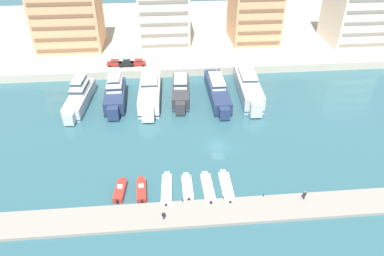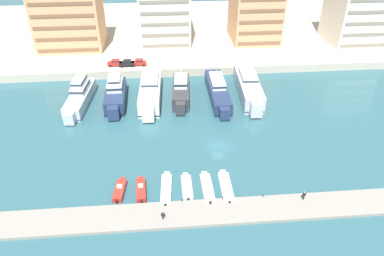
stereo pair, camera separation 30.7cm
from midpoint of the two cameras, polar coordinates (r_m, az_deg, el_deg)
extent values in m
plane|color=#2D5B66|center=(76.58, 3.96, -2.79)|extent=(400.00, 400.00, 0.00)
cube|color=#BCB29E|center=(137.32, -0.41, 14.59)|extent=(180.00, 70.00, 2.23)
cube|color=gray|center=(62.73, 6.51, -12.42)|extent=(120.00, 5.67, 0.55)
cube|color=silver|center=(94.32, -16.78, 4.30)|extent=(5.64, 16.92, 3.05)
cube|color=silver|center=(86.70, -18.29, 1.39)|extent=(2.42, 2.24, 2.60)
cube|color=#334C7F|center=(94.78, -16.69, 3.78)|extent=(5.69, 17.08, 0.24)
cube|color=white|center=(94.29, -16.83, 5.95)|extent=(3.82, 7.24, 1.75)
cube|color=#233342|center=(94.22, -16.84, 6.04)|extent=(3.87, 7.32, 0.63)
cube|color=white|center=(93.60, -16.98, 6.82)|extent=(2.98, 5.65, 1.49)
cube|color=#233342|center=(93.54, -17.00, 6.91)|extent=(3.02, 5.71, 0.54)
cylinder|color=silver|center=(93.83, -16.98, 8.01)|extent=(0.16, 0.16, 1.80)
cube|color=silver|center=(102.06, -15.50, 6.35)|extent=(3.52, 1.23, 0.20)
cube|color=navy|center=(92.88, -11.68, 4.75)|extent=(4.76, 14.14, 3.43)
cube|color=navy|center=(85.84, -12.04, 2.25)|extent=(2.54, 2.31, 2.91)
cube|color=black|center=(93.40, -11.61, 4.15)|extent=(4.81, 14.28, 0.24)
cube|color=white|center=(92.67, -11.81, 6.43)|extent=(3.64, 5.96, 1.63)
cube|color=#233342|center=(92.60, -11.82, 6.52)|extent=(3.69, 6.02, 0.59)
cube|color=white|center=(92.04, -11.92, 7.25)|extent=(2.84, 4.65, 1.32)
cube|color=#233342|center=(91.98, -11.93, 7.32)|extent=(2.87, 4.70, 0.48)
cylinder|color=silver|center=(92.19, -11.99, 8.36)|extent=(0.16, 0.16, 1.80)
cube|color=navy|center=(99.86, -11.35, 6.39)|extent=(3.88, 0.96, 0.20)
cube|color=silver|center=(92.88, -6.49, 5.44)|extent=(5.67, 18.78, 3.96)
cube|color=silver|center=(83.78, -6.83, 2.20)|extent=(2.78, 2.55, 3.37)
cube|color=#192347|center=(93.48, -6.44, 4.74)|extent=(5.73, 18.97, 0.24)
cube|color=white|center=(92.91, -6.56, 7.32)|extent=(4.14, 7.96, 1.47)
cube|color=#233342|center=(92.84, -6.56, 7.41)|extent=(4.19, 8.04, 0.53)
cylinder|color=silver|center=(93.27, -6.59, 8.54)|extent=(0.16, 0.16, 1.80)
cube|color=silver|center=(101.97, -6.20, 7.54)|extent=(4.18, 1.08, 0.20)
cube|color=#333338|center=(93.21, -1.83, 5.53)|extent=(5.08, 14.83, 3.30)
cube|color=#333338|center=(86.01, -1.89, 3.05)|extent=(2.34, 2.16, 2.81)
cube|color=#334C7F|center=(93.72, -1.82, 4.95)|extent=(5.14, 14.98, 0.24)
cube|color=white|center=(93.07, -1.85, 7.20)|extent=(3.57, 6.34, 1.67)
cube|color=#233342|center=(93.00, -1.85, 7.29)|extent=(3.61, 6.40, 0.60)
cylinder|color=silver|center=(93.16, -1.86, 8.40)|extent=(0.16, 0.16, 1.80)
cube|color=#333338|center=(100.45, -1.77, 7.20)|extent=(3.45, 1.15, 0.20)
cube|color=navy|center=(93.77, 3.79, 5.57)|extent=(4.24, 19.50, 3.07)
cube|color=navy|center=(84.55, 4.87, 2.27)|extent=(2.30, 2.09, 2.61)
cube|color=#192347|center=(94.23, 3.77, 5.03)|extent=(4.28, 19.70, 0.24)
cube|color=white|center=(94.04, 3.70, 7.20)|extent=(3.28, 8.20, 1.43)
cube|color=#233342|center=(93.98, 3.71, 7.27)|extent=(3.32, 8.28, 0.52)
cylinder|color=silver|center=(94.45, 3.63, 8.40)|extent=(0.16, 0.16, 1.80)
cube|color=navy|center=(103.09, 2.92, 7.85)|extent=(3.55, 0.91, 0.20)
cube|color=silver|center=(95.51, 8.42, 6.14)|extent=(5.77, 19.90, 4.06)
cube|color=silver|center=(86.06, 9.61, 2.89)|extent=(2.75, 2.52, 3.45)
cube|color=#334C7F|center=(96.11, 8.36, 5.44)|extent=(5.83, 20.10, 0.24)
cube|color=white|center=(95.62, 8.41, 8.00)|extent=(4.15, 8.45, 1.39)
cube|color=#233342|center=(95.57, 8.41, 8.08)|extent=(4.20, 8.53, 0.50)
cylinder|color=silver|center=(96.08, 8.36, 9.18)|extent=(0.16, 0.16, 1.80)
cube|color=silver|center=(105.01, 7.46, 8.26)|extent=(4.11, 1.10, 0.20)
cube|color=red|center=(66.49, -11.04, -9.43)|extent=(2.18, 5.05, 1.06)
cube|color=red|center=(68.51, -10.61, -7.87)|extent=(0.98, 0.83, 0.90)
cube|color=silver|center=(66.26, -11.05, -8.73)|extent=(0.96, 0.70, 0.46)
cube|color=#283847|center=(66.42, -11.01, -8.53)|extent=(0.82, 0.17, 0.27)
cube|color=black|center=(64.53, -11.49, -10.90)|extent=(0.39, 0.32, 0.60)
cube|color=red|center=(65.98, -7.85, -9.43)|extent=(1.82, 5.34, 1.10)
cube|color=red|center=(68.19, -7.90, -7.76)|extent=(0.91, 0.75, 0.93)
cube|color=silver|center=(65.76, -7.91, -8.71)|extent=(0.90, 0.64, 0.43)
cube|color=#283847|center=(65.93, -7.92, -8.50)|extent=(0.80, 0.11, 0.26)
cube|color=black|center=(63.82, -7.81, -11.03)|extent=(0.37, 0.30, 0.60)
cube|color=white|center=(65.89, -4.02, -9.37)|extent=(2.20, 7.56, 0.83)
cube|color=white|center=(68.95, -3.93, -7.07)|extent=(1.02, 0.85, 0.70)
cube|color=silver|center=(65.89, -4.03, -8.65)|extent=(1.00, 0.66, 0.41)
cube|color=#283847|center=(66.06, -4.02, -8.45)|extent=(0.89, 0.13, 0.24)
cube|color=black|center=(62.95, -4.12, -11.68)|extent=(0.38, 0.30, 0.60)
cube|color=white|center=(66.07, -0.85, -9.09)|extent=(1.78, 5.81, 0.89)
cube|color=white|center=(68.51, -1.07, -7.27)|extent=(0.97, 0.80, 0.76)
cube|color=silver|center=(65.93, -0.88, -8.39)|extent=(0.97, 0.60, 0.50)
cube|color=#283847|center=(66.08, -0.90, -8.18)|extent=(0.88, 0.08, 0.30)
cube|color=black|center=(63.72, -0.62, -10.84)|extent=(0.36, 0.28, 0.60)
cube|color=beige|center=(65.84, 2.28, -9.23)|extent=(1.96, 6.95, 1.02)
cube|color=beige|center=(68.68, 1.82, -7.09)|extent=(1.02, 0.84, 0.86)
cube|color=silver|center=(65.71, 2.23, -8.43)|extent=(1.01, 0.62, 0.50)
cube|color=#283847|center=(65.87, 2.19, -8.22)|extent=(0.91, 0.10, 0.30)
cube|color=black|center=(63.13, 2.77, -11.34)|extent=(0.37, 0.29, 0.60)
cube|color=white|center=(66.52, 5.14, -9.01)|extent=(1.98, 7.46, 0.71)
cube|color=white|center=(69.56, 4.60, -6.75)|extent=(1.06, 0.87, 0.60)
cube|color=silver|center=(66.51, 5.09, -8.29)|extent=(1.06, 0.61, 0.55)
cube|color=#283847|center=(66.66, 5.05, -8.08)|extent=(0.96, 0.09, 0.33)
cube|color=black|center=(63.63, 5.70, -11.26)|extent=(0.36, 0.28, 0.60)
cube|color=red|center=(107.86, -11.80, 9.59)|extent=(4.17, 1.86, 0.80)
cube|color=red|center=(107.55, -11.76, 9.96)|extent=(2.16, 1.64, 0.68)
cube|color=#1E2833|center=(107.55, -11.76, 9.96)|extent=(2.12, 1.66, 0.37)
cylinder|color=black|center=(107.46, -12.55, 9.18)|extent=(0.65, 0.25, 0.64)
cylinder|color=black|center=(109.00, -12.43, 9.54)|extent=(0.65, 0.25, 0.64)
cylinder|color=black|center=(107.04, -11.11, 9.25)|extent=(0.65, 0.25, 0.64)
cylinder|color=black|center=(108.58, -11.01, 9.62)|extent=(0.65, 0.25, 0.64)
cube|color=black|center=(107.04, -10.06, 9.60)|extent=(4.11, 1.73, 0.80)
cube|color=black|center=(106.74, -10.01, 9.97)|extent=(2.11, 1.58, 0.68)
cube|color=#1E2833|center=(106.74, -10.01, 9.97)|extent=(2.07, 1.59, 0.37)
cylinder|color=black|center=(106.54, -10.79, 9.17)|extent=(0.64, 0.23, 0.64)
cylinder|color=black|center=(108.09, -10.74, 9.54)|extent=(0.64, 0.23, 0.64)
cylinder|color=black|center=(106.31, -9.33, 9.27)|extent=(0.64, 0.23, 0.64)
cylinder|color=black|center=(107.87, -9.29, 9.63)|extent=(0.64, 0.23, 0.64)
cube|color=red|center=(107.03, -8.27, 9.77)|extent=(4.17, 1.87, 0.80)
cube|color=red|center=(106.73, -8.22, 10.13)|extent=(2.16, 1.65, 0.68)
cube|color=#1E2833|center=(106.73, -8.22, 10.13)|extent=(2.12, 1.66, 0.37)
cylinder|color=black|center=(106.55, -9.01, 9.35)|extent=(0.65, 0.25, 0.64)
cylinder|color=black|center=(108.10, -8.94, 9.72)|extent=(0.65, 0.25, 0.64)
cylinder|color=black|center=(106.29, -7.55, 9.42)|extent=(0.65, 0.25, 0.64)
cylinder|color=black|center=(107.84, -7.49, 9.78)|extent=(0.65, 0.25, 0.64)
cube|color=tan|center=(123.16, -18.37, 15.41)|extent=(19.16, 15.40, 16.74)
cube|color=brown|center=(118.05, -18.48, 11.17)|extent=(17.62, 0.24, 0.90)
cube|color=brown|center=(116.93, -18.78, 12.68)|extent=(17.62, 0.24, 0.90)
cube|color=brown|center=(115.89, -19.08, 14.22)|extent=(17.62, 0.24, 0.90)
cube|color=brown|center=(114.95, -19.39, 15.79)|extent=(17.62, 0.24, 0.90)
cube|color=brown|center=(114.09, -19.71, 17.38)|extent=(17.62, 0.24, 0.90)
cube|color=silver|center=(121.22, -4.50, 18.11)|extent=(15.36, 16.37, 22.67)
cube|color=gray|center=(116.30, -4.18, 12.43)|extent=(14.13, 0.24, 0.90)
cube|color=gray|center=(115.20, -4.25, 13.94)|extent=(14.13, 0.24, 0.90)
cube|color=gray|center=(114.18, -4.31, 15.47)|extent=(14.13, 0.24, 0.90)
cube|color=gray|center=(113.24, -4.39, 17.03)|extent=(14.13, 0.24, 0.90)
cube|color=gray|center=(112.39, -4.46, 18.62)|extent=(14.13, 0.24, 0.90)
cube|color=tan|center=(124.33, 9.51, 18.26)|extent=(14.44, 16.40, 23.04)
cube|color=brown|center=(119.61, 10.00, 12.63)|extent=(13.28, 0.24, 0.90)
cube|color=brown|center=(118.52, 10.16, 14.12)|extent=(13.28, 0.24, 0.90)
cube|color=brown|center=(117.51, 10.32, 15.63)|extent=(13.28, 0.24, 0.90)
cube|color=brown|center=(116.59, 10.48, 17.17)|extent=(13.28, 0.24, 0.90)
cube|color=silver|center=(131.84, 23.67, 16.22)|extent=(15.52, 16.54, 20.04)
cube|color=gray|center=(127.23, 24.43, 11.46)|extent=(14.28, 0.24, 0.90)
cube|color=gray|center=(126.20, 24.78, 12.85)|extent=(14.28, 0.24, 0.90)
cube|color=gray|center=(125.24, 25.14, 14.27)|extent=(14.28, 0.24, 0.90)
cube|color=gray|center=(124.37, 25.51, 15.70)|extent=(14.28, 0.24, 0.90)
cube|color=gray|center=(123.58, 25.90, 17.16)|extent=(14.28, 0.24, 0.90)
cylinder|color=#282D3D|center=(66.27, 16.62, -10.06)|extent=(0.14, 0.14, 0.84)
cylinder|color=#282D3D|center=(66.20, 16.50, -10.09)|extent=(0.14, 0.14, 0.84)
cube|color=#232328|center=(65.75, 16.66, -9.60)|extent=(0.49, 0.30, 0.65)
cylinder|color=#232328|center=(65.90, 16.87, -9.59)|extent=(0.10, 0.10, 0.65)
cylinder|color=#232328|center=(65.66, 16.44, -9.69)|extent=(0.10, 0.10, 0.65)
sphere|color=beige|center=(65.46, 16.72, -9.32)|extent=(0.23, 0.23, 0.23)
cylinder|color=#282D3D|center=(60.62, -4.40, -13.43)|extent=(0.12, 0.12, 0.76)
cylinder|color=#282D3D|center=(60.61, -4.55, -13.44)|extent=(0.12, 0.12, 0.76)
cube|color=#232328|center=(60.13, -4.50, -12.99)|extent=(0.43, 0.24, 0.58)
cylinder|color=#232328|center=(60.17, -4.25, -13.00)|extent=(0.09, 0.09, 0.58)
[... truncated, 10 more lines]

